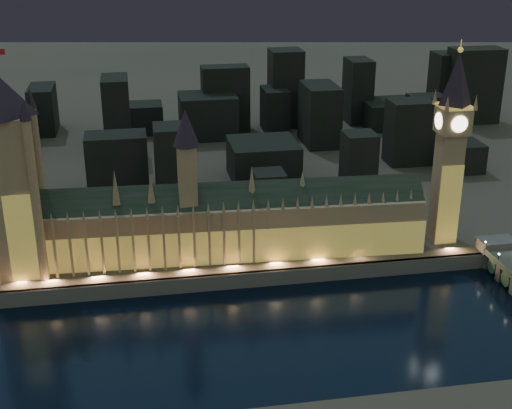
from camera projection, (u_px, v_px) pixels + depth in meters
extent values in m
plane|color=black|center=(266.00, 330.00, 315.69)|extent=(2000.00, 2000.00, 0.00)
cube|color=#3C3D34|center=(180.00, 79.00, 789.40)|extent=(2000.00, 960.00, 8.00)
cube|color=#545452|center=(251.00, 279.00, 351.66)|extent=(2000.00, 2.50, 8.00)
cube|color=#97755B|center=(229.00, 230.00, 362.87)|extent=(200.72, 29.31, 28.00)
cube|color=#B09A3F|center=(232.00, 248.00, 355.37)|extent=(200.00, 0.50, 18.00)
cube|color=black|center=(228.00, 199.00, 356.52)|extent=(200.54, 25.58, 16.26)
cube|color=#97755B|center=(187.00, 177.00, 348.48)|extent=(9.00, 9.00, 32.00)
cone|color=#251B2D|center=(185.00, 128.00, 339.14)|extent=(13.00, 13.00, 18.00)
cube|color=#97755B|center=(23.00, 254.00, 337.23)|extent=(1.20, 1.20, 28.00)
cone|color=#97755B|center=(18.00, 220.00, 331.43)|extent=(2.00, 2.00, 6.00)
cube|color=#97755B|center=(39.00, 253.00, 338.41)|extent=(1.20, 1.20, 28.00)
cone|color=#97755B|center=(35.00, 219.00, 332.61)|extent=(2.00, 2.00, 6.00)
cube|color=#97755B|center=(55.00, 252.00, 339.59)|extent=(1.20, 1.20, 28.00)
cone|color=#97755B|center=(51.00, 218.00, 333.79)|extent=(2.00, 2.00, 6.00)
cube|color=#97755B|center=(71.00, 250.00, 340.77)|extent=(1.20, 1.20, 28.00)
cone|color=#97755B|center=(67.00, 217.00, 334.97)|extent=(2.00, 2.00, 6.00)
cube|color=#97755B|center=(87.00, 249.00, 341.95)|extent=(1.20, 1.20, 28.00)
cone|color=#97755B|center=(84.00, 216.00, 336.15)|extent=(2.00, 2.00, 6.00)
cube|color=#97755B|center=(102.00, 248.00, 343.14)|extent=(1.20, 1.20, 28.00)
cone|color=#97755B|center=(100.00, 215.00, 337.34)|extent=(2.00, 2.00, 6.00)
cube|color=#97755B|center=(118.00, 247.00, 344.32)|extent=(1.20, 1.20, 28.00)
cone|color=#97755B|center=(115.00, 214.00, 338.52)|extent=(2.00, 2.00, 6.00)
cube|color=#97755B|center=(133.00, 246.00, 345.50)|extent=(1.20, 1.20, 28.00)
cone|color=#97755B|center=(131.00, 213.00, 339.70)|extent=(2.00, 2.00, 6.00)
cube|color=#97755B|center=(149.00, 245.00, 346.68)|extent=(1.20, 1.20, 28.00)
cone|color=#97755B|center=(147.00, 212.00, 340.88)|extent=(2.00, 2.00, 6.00)
cube|color=#97755B|center=(164.00, 244.00, 347.86)|extent=(1.20, 1.20, 28.00)
cone|color=#97755B|center=(162.00, 211.00, 342.07)|extent=(2.00, 2.00, 6.00)
cube|color=#97755B|center=(179.00, 243.00, 349.05)|extent=(1.20, 1.20, 28.00)
cone|color=#97755B|center=(178.00, 210.00, 343.25)|extent=(2.00, 2.00, 6.00)
cube|color=#97755B|center=(194.00, 241.00, 350.23)|extent=(1.20, 1.20, 28.00)
cone|color=#97755B|center=(193.00, 209.00, 344.43)|extent=(2.00, 2.00, 6.00)
cube|color=#97755B|center=(209.00, 240.00, 351.41)|extent=(1.20, 1.20, 28.00)
cone|color=#97755B|center=(208.00, 208.00, 345.61)|extent=(2.00, 2.00, 6.00)
cube|color=#97755B|center=(224.00, 239.00, 352.59)|extent=(1.20, 1.20, 28.00)
cone|color=#97755B|center=(224.00, 207.00, 346.79)|extent=(2.00, 2.00, 6.00)
cube|color=#97755B|center=(239.00, 238.00, 353.78)|extent=(1.20, 1.20, 28.00)
cone|color=#97755B|center=(239.00, 206.00, 347.98)|extent=(2.00, 2.00, 6.00)
cube|color=#97755B|center=(254.00, 237.00, 354.96)|extent=(1.20, 1.20, 28.00)
cone|color=#97755B|center=(253.00, 205.00, 349.16)|extent=(2.00, 2.00, 6.00)
cube|color=#97755B|center=(268.00, 236.00, 356.14)|extent=(1.20, 1.20, 28.00)
cone|color=#97755B|center=(268.00, 204.00, 350.34)|extent=(2.00, 2.00, 6.00)
cube|color=#97755B|center=(283.00, 235.00, 357.32)|extent=(1.20, 1.20, 28.00)
cone|color=#97755B|center=(283.00, 203.00, 351.52)|extent=(2.00, 2.00, 6.00)
cube|color=#97755B|center=(297.00, 234.00, 358.50)|extent=(1.20, 1.20, 28.00)
cone|color=#97755B|center=(298.00, 202.00, 352.70)|extent=(2.00, 2.00, 6.00)
cube|color=#97755B|center=(311.00, 233.00, 359.69)|extent=(1.20, 1.20, 28.00)
cone|color=#97755B|center=(312.00, 201.00, 353.89)|extent=(2.00, 2.00, 6.00)
cube|color=#97755B|center=(326.00, 232.00, 360.87)|extent=(1.20, 1.20, 28.00)
cone|color=#97755B|center=(327.00, 200.00, 355.07)|extent=(2.00, 2.00, 6.00)
cube|color=#97755B|center=(340.00, 231.00, 362.05)|extent=(1.20, 1.20, 28.00)
cone|color=#97755B|center=(341.00, 199.00, 356.25)|extent=(2.00, 2.00, 6.00)
cube|color=#97755B|center=(354.00, 230.00, 363.23)|extent=(1.20, 1.20, 28.00)
cone|color=#97755B|center=(355.00, 198.00, 357.43)|extent=(2.00, 2.00, 6.00)
cube|color=#97755B|center=(368.00, 229.00, 364.41)|extent=(1.20, 1.20, 28.00)
cone|color=#97755B|center=(369.00, 198.00, 358.62)|extent=(2.00, 2.00, 6.00)
cube|color=#97755B|center=(381.00, 228.00, 365.60)|extent=(1.20, 1.20, 28.00)
cone|color=#97755B|center=(383.00, 197.00, 359.80)|extent=(2.00, 2.00, 6.00)
cube|color=#97755B|center=(395.00, 227.00, 366.78)|extent=(1.20, 1.20, 28.00)
cone|color=#97755B|center=(397.00, 196.00, 360.98)|extent=(2.00, 2.00, 6.00)
cube|color=#97755B|center=(409.00, 226.00, 367.96)|extent=(1.20, 1.20, 28.00)
cone|color=#97755B|center=(411.00, 195.00, 362.16)|extent=(2.00, 2.00, 6.00)
cube|color=#97755B|center=(422.00, 225.00, 369.14)|extent=(1.20, 1.20, 28.00)
cone|color=#97755B|center=(425.00, 194.00, 363.34)|extent=(2.00, 2.00, 6.00)
cone|color=#97755B|center=(115.00, 187.00, 344.01)|extent=(4.40, 4.40, 18.00)
cone|color=#97755B|center=(151.00, 189.00, 347.47)|extent=(4.40, 4.40, 14.00)
cone|color=#97755B|center=(252.00, 181.00, 355.08)|extent=(4.40, 4.40, 16.00)
cone|color=#97755B|center=(302.00, 182.00, 359.97)|extent=(4.40, 4.40, 12.00)
cube|color=#97755B|center=(14.00, 196.00, 337.10)|extent=(24.12, 24.12, 78.77)
cube|color=#B09A3F|center=(16.00, 239.00, 333.36)|extent=(22.00, 0.50, 44.00)
cone|color=#251B2D|center=(1.00, 96.00, 319.04)|extent=(31.68, 31.68, 18.00)
cube|color=red|center=(0.00, 52.00, 312.11)|extent=(4.00, 0.15, 2.50)
cylinder|color=#97755B|center=(36.00, 203.00, 328.80)|extent=(4.40, 4.40, 78.77)
cone|color=#251B2D|center=(24.00, 109.00, 312.23)|extent=(5.20, 5.20, 10.00)
cylinder|color=#97755B|center=(41.00, 187.00, 348.91)|extent=(4.40, 4.40, 78.77)
cone|color=#251B2D|center=(30.00, 98.00, 332.34)|extent=(5.20, 5.20, 10.00)
cube|color=#97755B|center=(446.00, 187.00, 375.46)|extent=(12.47, 12.47, 59.63)
cube|color=#B09A3F|center=(449.00, 205.00, 372.72)|extent=(12.00, 0.50, 44.00)
cube|color=#97755B|center=(453.00, 120.00, 361.81)|extent=(15.00, 15.00, 13.48)
cube|color=#F2C64C|center=(455.00, 106.00, 359.07)|extent=(15.75, 15.75, 1.20)
cone|color=#251B2D|center=(457.00, 79.00, 354.00)|extent=(18.00, 18.00, 26.00)
sphere|color=#F2C64C|center=(461.00, 50.00, 348.58)|extent=(2.80, 2.80, 2.80)
cylinder|color=#F2C64C|center=(461.00, 45.00, 347.65)|extent=(0.40, 0.40, 5.00)
cylinder|color=#FFF2BF|center=(460.00, 124.00, 354.73)|extent=(8.40, 0.50, 8.40)
cylinder|color=#FFF2BF|center=(447.00, 116.00, 368.90)|extent=(8.40, 0.50, 8.40)
cylinder|color=#FFF2BF|center=(439.00, 121.00, 360.58)|extent=(0.50, 8.40, 8.40)
cylinder|color=#FFF2BF|center=(467.00, 119.00, 363.05)|extent=(0.50, 8.40, 8.40)
cone|color=#97755B|center=(447.00, 104.00, 349.75)|extent=(2.60, 2.60, 8.00)
cone|color=#97755B|center=(435.00, 97.00, 363.46)|extent=(2.60, 2.60, 8.00)
cone|color=#97755B|center=(476.00, 102.00, 352.15)|extent=(2.60, 2.60, 8.00)
cone|color=#97755B|center=(463.00, 95.00, 365.86)|extent=(2.60, 2.60, 8.00)
cube|color=#545452|center=(496.00, 248.00, 374.54)|extent=(19.09, 12.00, 9.50)
cylinder|color=black|center=(499.00, 258.00, 353.98)|extent=(0.30, 0.30, 4.40)
sphere|color=#FFD88C|center=(499.00, 254.00, 353.13)|extent=(1.00, 1.00, 1.00)
cube|color=#545452|center=(500.00, 259.00, 371.62)|extent=(17.18, 4.00, 9.50)
cylinder|color=black|center=(485.00, 246.00, 367.04)|extent=(0.30, 0.30, 4.40)
sphere|color=#FFD88C|center=(486.00, 242.00, 366.18)|extent=(1.00, 1.00, 1.00)
cylinder|color=#3E5642|center=(506.00, 265.00, 364.96)|extent=(16.80, 8.00, 8.00)
cube|color=black|center=(269.00, 187.00, 432.52)|extent=(19.03, 19.80, 19.75)
cube|color=black|center=(473.00, 86.00, 597.47)|extent=(42.59, 22.95, 62.46)
cube|color=black|center=(359.00, 162.00, 449.15)|extent=(19.65, 20.18, 37.77)
cube|color=black|center=(275.00, 109.00, 578.52)|extent=(19.44, 30.73, 34.70)
cube|color=black|center=(225.00, 99.00, 574.60)|extent=(37.76, 19.44, 52.68)
cube|color=black|center=(117.00, 115.00, 520.01)|extent=(18.99, 34.57, 56.08)
cube|color=black|center=(172.00, 160.00, 443.15)|extent=(21.11, 25.14, 43.80)
cube|color=black|center=(117.00, 162.00, 449.70)|extent=(38.19, 23.57, 36.90)
cube|color=black|center=(389.00, 114.00, 592.42)|extent=(43.78, 39.06, 21.45)
cube|color=black|center=(43.00, 109.00, 574.75)|extent=(19.72, 40.72, 36.93)
cube|color=black|center=(208.00, 116.00, 563.03)|extent=(44.53, 36.65, 33.51)
cube|color=black|center=(137.00, 118.00, 574.43)|extent=(40.45, 27.15, 23.43)
cube|color=black|center=(17.00, 177.00, 431.20)|extent=(24.19, 23.03, 32.76)
cube|color=black|center=(320.00, 114.00, 542.55)|extent=(24.63, 41.01, 45.70)
cube|color=black|center=(8.00, 132.00, 521.77)|extent=(18.33, 34.81, 32.77)
cube|color=black|center=(263.00, 160.00, 472.43)|extent=(44.15, 42.43, 25.29)
cube|color=black|center=(409.00, 132.00, 499.27)|extent=(30.39, 22.61, 45.01)
cube|color=black|center=(425.00, 114.00, 572.66)|extent=(28.33, 19.81, 30.78)
cube|color=black|center=(460.00, 155.00, 491.66)|extent=(24.83, 31.49, 19.82)
cube|color=black|center=(358.00, 91.00, 599.92)|extent=(19.19, 29.53, 53.30)
cube|color=black|center=(285.00, 88.00, 586.62)|extent=(26.00, 26.00, 63.19)
cube|color=black|center=(447.00, 86.00, 610.51)|extent=(26.00, 26.00, 56.56)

